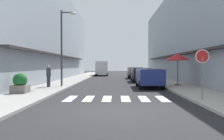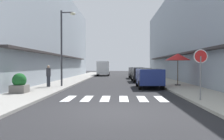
{
  "view_description": "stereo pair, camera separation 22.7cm",
  "coord_description": "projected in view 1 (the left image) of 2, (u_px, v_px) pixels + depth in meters",
  "views": [
    {
      "loc": [
        -0.01,
        -8.85,
        1.73
      ],
      "look_at": [
        -0.34,
        10.79,
        1.34
      ],
      "focal_mm": 38.23,
      "sensor_mm": 36.0,
      "label": 1
    },
    {
      "loc": [
        0.22,
        -8.84,
        1.73
      ],
      "look_at": [
        -0.34,
        10.79,
        1.34
      ],
      "focal_mm": 38.23,
      "sensor_mm": 36.0,
      "label": 2
    }
  ],
  "objects": [
    {
      "name": "crosswalk",
      "position": [
        116.0,
        99.0,
        12.31
      ],
      "size": [
        5.2,
        2.2,
        0.01
      ],
      "color": "silver",
      "rests_on": "ground_plane"
    },
    {
      "name": "street_lamp",
      "position": [
        64.0,
        40.0,
        18.49
      ],
      "size": [
        1.19,
        0.28,
        5.87
      ],
      "color": "#38383D",
      "rests_on": "sidewalk_left"
    },
    {
      "name": "round_street_sign",
      "position": [
        202.0,
        61.0,
        11.05
      ],
      "size": [
        0.65,
        0.07,
        2.35
      ],
      "color": "slate",
      "rests_on": "sidewalk_right"
    },
    {
      "name": "building_row_right",
      "position": [
        194.0,
        35.0,
        26.98
      ],
      "size": [
        5.5,
        40.72,
        10.45
      ],
      "color": "#939EA8",
      "rests_on": "ground_plane"
    },
    {
      "name": "parked_car_mid",
      "position": [
        140.0,
        73.0,
        24.86
      ],
      "size": [
        1.87,
        3.93,
        1.47
      ],
      "color": "black",
      "rests_on": "ground_plane"
    },
    {
      "name": "pedestrian_walking_near",
      "position": [
        49.0,
        76.0,
        17.92
      ],
      "size": [
        0.34,
        0.34,
        1.6
      ],
      "rotation": [
        0.0,
        0.0,
        5.95
      ],
      "color": "#282B33",
      "rests_on": "sidewalk_left"
    },
    {
      "name": "ground_plane",
      "position": [
        116.0,
        81.0,
        26.08
      ],
      "size": [
        94.64,
        94.64,
        0.0
      ],
      "primitive_type": "plane",
      "color": "#232326"
    },
    {
      "name": "parked_car_near",
      "position": [
        149.0,
        76.0,
        18.14
      ],
      "size": [
        1.81,
        3.91,
        1.47
      ],
      "color": "navy",
      "rests_on": "ground_plane"
    },
    {
      "name": "cafe_umbrella",
      "position": [
        178.0,
        57.0,
        19.27
      ],
      "size": [
        2.01,
        2.01,
        2.57
      ],
      "color": "#262626",
      "rests_on": "sidewalk_right"
    },
    {
      "name": "planter_corner",
      "position": [
        20.0,
        84.0,
        13.89
      ],
      "size": [
        0.88,
        0.88,
        1.15
      ],
      "color": "slate",
      "rests_on": "sidewalk_left"
    },
    {
      "name": "sidewalk_right",
      "position": [
        162.0,
        81.0,
        25.99
      ],
      "size": [
        2.81,
        60.23,
        0.12
      ],
      "primitive_type": "cube",
      "color": "#ADA899",
      "rests_on": "ground_plane"
    },
    {
      "name": "building_row_left",
      "position": [
        39.0,
        33.0,
        27.28
      ],
      "size": [
        5.5,
        40.72,
        10.86
      ],
      "color": "#939EA8",
      "rests_on": "ground_plane"
    },
    {
      "name": "sidewalk_left",
      "position": [
        71.0,
        80.0,
        26.17
      ],
      "size": [
        2.81,
        60.23,
        0.12
      ],
      "primitive_type": "cube",
      "color": "gray",
      "rests_on": "ground_plane"
    },
    {
      "name": "parked_car_far",
      "position": [
        135.0,
        71.0,
        31.29
      ],
      "size": [
        1.91,
        4.11,
        1.47
      ],
      "color": "black",
      "rests_on": "ground_plane"
    },
    {
      "name": "delivery_van",
      "position": [
        102.0,
        67.0,
        39.95
      ],
      "size": [
        2.1,
        5.44,
        2.37
      ],
      "color": "silver",
      "rests_on": "ground_plane"
    }
  ]
}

